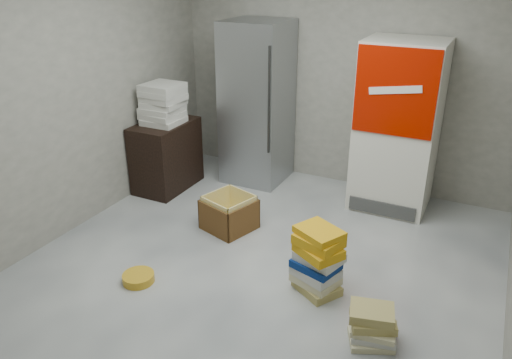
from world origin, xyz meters
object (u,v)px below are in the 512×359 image
object	(u,v)px
coke_cooler	(398,127)
steel_fridge	(257,103)
cardboard_box	(229,215)
wood_shelf	(166,156)
phonebook_stack_main	(317,261)

from	to	relation	value
coke_cooler	steel_fridge	bearing A→B (deg)	179.82
cardboard_box	wood_shelf	bearing A→B (deg)	171.65
steel_fridge	wood_shelf	distance (m)	1.23
steel_fridge	phonebook_stack_main	world-z (taller)	steel_fridge
wood_shelf	phonebook_stack_main	size ratio (longest dim) A/B	1.40
phonebook_stack_main	cardboard_box	bearing A→B (deg)	176.78
steel_fridge	phonebook_stack_main	xyz separation A→B (m)	(1.47, -1.87, -0.66)
cardboard_box	coke_cooler	bearing A→B (deg)	61.19
coke_cooler	phonebook_stack_main	xyz separation A→B (m)	(-0.18, -1.87, -0.62)
steel_fridge	wood_shelf	xyz separation A→B (m)	(-0.83, -0.73, -0.55)
steel_fridge	cardboard_box	distance (m)	1.55
wood_shelf	phonebook_stack_main	distance (m)	2.57
steel_fridge	cardboard_box	bearing A→B (deg)	-75.95
steel_fridge	coke_cooler	size ratio (longest dim) A/B	1.06
coke_cooler	wood_shelf	xyz separation A→B (m)	(-2.48, -0.72, -0.50)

